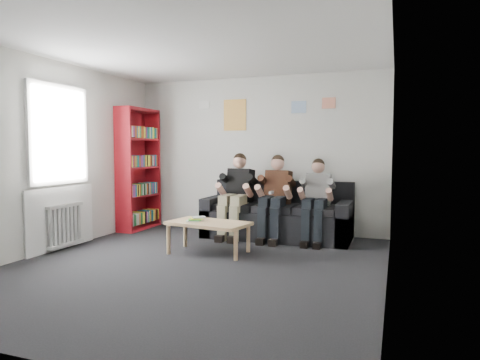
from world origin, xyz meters
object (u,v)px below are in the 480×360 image
Objects in this scene: sofa at (278,218)px; person_right at (316,200)px; person_middle at (275,197)px; bookshelf at (139,169)px; person_left at (236,195)px; coffee_table at (209,226)px.

person_right is (0.66, -0.20, 0.33)m from sofa.
person_middle reaches higher than sofa.
bookshelf is at bearing -177.90° from sofa.
person_right is (1.31, 0.00, -0.03)m from person_left.
person_middle is (0.00, -0.21, 0.36)m from sofa.
coffee_table is 1.75m from person_right.
person_middle is at bearing 61.95° from coffee_table.
person_left is 1.06× the size of person_right.
sofa is at bearing 95.54° from person_middle.
coffee_table is (1.96, -1.27, -0.70)m from bookshelf.
coffee_table is 0.80× the size of person_left.
bookshelf is 1.58× the size of person_left.
person_middle is at bearing -90.00° from sofa.
coffee_table is at bearing -33.26° from bookshelf.
person_left is at bearing -174.36° from person_middle.
sofa is 1.74× the size of person_middle.
bookshelf is 1.96m from person_left.
bookshelf is 3.26m from person_right.
bookshelf is 2.44m from coffee_table.
person_left reaches higher than person_middle.
coffee_table is 1.20m from person_left.
person_left is 0.66m from person_middle.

